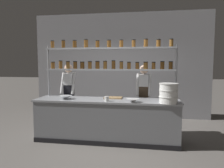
{
  "coord_description": "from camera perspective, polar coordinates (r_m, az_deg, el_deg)",
  "views": [
    {
      "loc": [
        0.89,
        -4.62,
        1.7
      ],
      "look_at": [
        0.08,
        0.2,
        1.24
      ],
      "focal_mm": 35.0,
      "sensor_mm": 36.0,
      "label": 1
    }
  ],
  "objects": [
    {
      "name": "serving_cup_front",
      "position": [
        4.53,
        -1.39,
        -3.88
      ],
      "size": [
        0.09,
        0.09,
        0.1
      ],
      "color": "silver",
      "rests_on": "prep_counter"
    },
    {
      "name": "back_wall",
      "position": [
        6.96,
        2.13,
        4.83
      ],
      "size": [
        5.54,
        0.12,
        3.26
      ],
      "primitive_type": "cube",
      "color": "#939399",
      "rests_on": "ground_plane"
    },
    {
      "name": "chef_center",
      "position": [
        5.31,
        8.28,
        -2.68
      ],
      "size": [
        0.37,
        0.3,
        1.66
      ],
      "rotation": [
        0.0,
        0.0,
        -0.07
      ],
      "color": "black",
      "rests_on": "ground_plane"
    },
    {
      "name": "chef_left",
      "position": [
        5.61,
        -11.18,
        -2.17
      ],
      "size": [
        0.36,
        0.3,
        1.68
      ],
      "rotation": [
        0.0,
        0.0,
        -0.03
      ],
      "color": "black",
      "rests_on": "ground_plane"
    },
    {
      "name": "container_stack",
      "position": [
        4.43,
        14.55,
        -2.33
      ],
      "size": [
        0.37,
        0.37,
        0.39
      ],
      "color": "white",
      "rests_on": "prep_counter"
    },
    {
      "name": "prep_counter",
      "position": [
        4.87,
        -1.39,
        -9.36
      ],
      "size": [
        3.14,
        0.76,
        0.92
      ],
      "color": "gray",
      "rests_on": "ground_plane"
    },
    {
      "name": "cutting_board",
      "position": [
        4.92,
        0.3,
        -3.58
      ],
      "size": [
        0.4,
        0.26,
        0.02
      ],
      "color": "#A88456",
      "rests_on": "prep_counter"
    },
    {
      "name": "spice_shelf_unit",
      "position": [
        5.04,
        -0.83,
        6.14
      ],
      "size": [
        3.03,
        0.28,
        2.26
      ],
      "color": "#999BA0",
      "rests_on": "ground_plane"
    },
    {
      "name": "ground_plane",
      "position": [
        5.01,
        -1.37,
        -14.45
      ],
      "size": [
        40.0,
        40.0,
        0.0
      ],
      "primitive_type": "plane",
      "color": "slate"
    },
    {
      "name": "prep_bowl_center_front",
      "position": [
        4.91,
        -12.04,
        -3.43
      ],
      "size": [
        0.28,
        0.28,
        0.08
      ],
      "color": "silver",
      "rests_on": "prep_counter"
    },
    {
      "name": "prep_bowl_near_left",
      "position": [
        4.43,
        5.46,
        -4.31
      ],
      "size": [
        0.26,
        0.26,
        0.07
      ],
      "color": "white",
      "rests_on": "prep_counter"
    }
  ]
}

